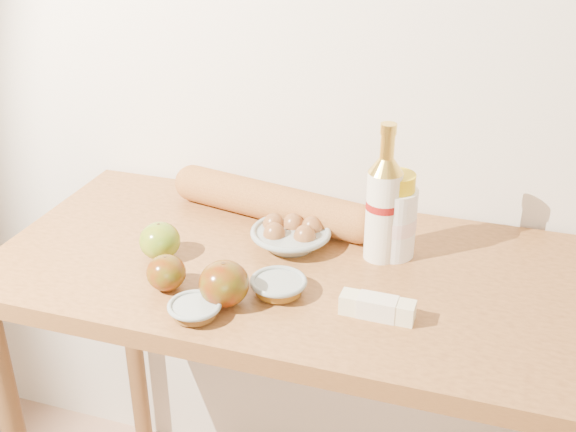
# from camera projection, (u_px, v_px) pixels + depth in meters

# --- Properties ---
(back_wall) EXTENTS (3.50, 0.02, 2.60)m
(back_wall) POSITION_uv_depth(u_px,v_px,m) (340.00, 26.00, 1.54)
(back_wall) COLOR white
(back_wall) RESTS_ON ground
(table) EXTENTS (1.20, 0.60, 0.90)m
(table) POSITION_uv_depth(u_px,v_px,m) (292.00, 314.00, 1.50)
(table) COLOR #AF7138
(table) RESTS_ON ground
(bourbon_bottle) EXTENTS (0.08, 0.08, 0.28)m
(bourbon_bottle) POSITION_uv_depth(u_px,v_px,m) (383.00, 206.00, 1.41)
(bourbon_bottle) COLOR white
(bourbon_bottle) RESTS_ON table
(cream_bottle) EXTENTS (0.11, 0.11, 0.18)m
(cream_bottle) POSITION_uv_depth(u_px,v_px,m) (394.00, 218.00, 1.44)
(cream_bottle) COLOR white
(cream_bottle) RESTS_ON table
(egg_bowl) EXTENTS (0.19, 0.19, 0.06)m
(egg_bowl) POSITION_uv_depth(u_px,v_px,m) (291.00, 235.00, 1.49)
(egg_bowl) COLOR gray
(egg_bowl) RESTS_ON table
(baguette) EXTENTS (0.51, 0.18, 0.08)m
(baguette) POSITION_uv_depth(u_px,v_px,m) (271.00, 202.00, 1.59)
(baguette) COLOR #BE793A
(baguette) RESTS_ON table
(apple_yellowgreen) EXTENTS (0.09, 0.09, 0.08)m
(apple_yellowgreen) POSITION_uv_depth(u_px,v_px,m) (160.00, 241.00, 1.44)
(apple_yellowgreen) COLOR olive
(apple_yellowgreen) RESTS_ON table
(apple_redgreen_front) EXTENTS (0.08, 0.08, 0.07)m
(apple_redgreen_front) POSITION_uv_depth(u_px,v_px,m) (166.00, 273.00, 1.34)
(apple_redgreen_front) COLOR maroon
(apple_redgreen_front) RESTS_ON table
(apple_redgreen_right) EXTENTS (0.12, 0.12, 0.08)m
(apple_redgreen_right) POSITION_uv_depth(u_px,v_px,m) (224.00, 284.00, 1.29)
(apple_redgreen_right) COLOR #7F0706
(apple_redgreen_right) RESTS_ON table
(sugar_bowl) EXTENTS (0.10, 0.10, 0.03)m
(sugar_bowl) POSITION_uv_depth(u_px,v_px,m) (195.00, 309.00, 1.27)
(sugar_bowl) COLOR #8F9C97
(sugar_bowl) RESTS_ON table
(syrup_bowl) EXTENTS (0.12, 0.12, 0.03)m
(syrup_bowl) POSITION_uv_depth(u_px,v_px,m) (278.00, 286.00, 1.33)
(syrup_bowl) COLOR gray
(syrup_bowl) RESTS_ON table
(butter_stick) EXTENTS (0.13, 0.04, 0.04)m
(butter_stick) POSITION_uv_depth(u_px,v_px,m) (377.00, 307.00, 1.27)
(butter_stick) COLOR beige
(butter_stick) RESTS_ON table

